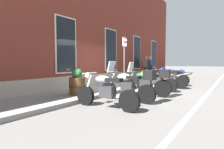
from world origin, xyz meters
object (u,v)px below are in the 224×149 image
(motorcycle_green_touring, at_px, (147,82))
(motorcycle_black_sport, at_px, (166,77))
(parking_sign, at_px, (124,54))
(pedestrian_blue_top, at_px, (150,66))
(motorcycle_orange_sport, at_px, (154,79))
(motorcycle_silver_touring, at_px, (129,85))
(pedestrian_tan_coat, at_px, (146,66))
(motorcycle_grey_naked, at_px, (105,91))
(motorcycle_blue_sport, at_px, (170,75))
(barrel_planter, at_px, (77,83))

(motorcycle_green_touring, relative_size, motorcycle_black_sport, 1.04)
(parking_sign, bearing_deg, pedestrian_blue_top, 6.07)
(motorcycle_black_sport, relative_size, parking_sign, 0.83)
(motorcycle_orange_sport, bearing_deg, motorcycle_silver_touring, -176.11)
(pedestrian_blue_top, bearing_deg, pedestrian_tan_coat, 36.40)
(motorcycle_grey_naked, height_order, pedestrian_blue_top, pedestrian_blue_top)
(motorcycle_grey_naked, bearing_deg, motorcycle_blue_sport, 0.52)
(motorcycle_silver_touring, bearing_deg, motorcycle_orange_sport, 3.89)
(motorcycle_grey_naked, relative_size, motorcycle_blue_sport, 1.05)
(motorcycle_green_touring, bearing_deg, parking_sign, 54.15)
(motorcycle_silver_touring, xyz_separation_m, motorcycle_blue_sport, (5.48, 0.19, 0.01))
(barrel_planter, bearing_deg, pedestrian_tan_coat, 6.27)
(motorcycle_grey_naked, xyz_separation_m, motorcycle_blue_sport, (6.72, 0.06, 0.09))
(motorcycle_silver_touring, height_order, pedestrian_blue_top, pedestrian_blue_top)
(motorcycle_grey_naked, bearing_deg, parking_sign, 22.05)
(motorcycle_orange_sport, height_order, motorcycle_blue_sport, motorcycle_blue_sport)
(motorcycle_black_sport, height_order, pedestrian_tan_coat, pedestrian_tan_coat)
(motorcycle_orange_sport, xyz_separation_m, parking_sign, (-0.21, 1.50, 1.19))
(motorcycle_orange_sport, bearing_deg, motorcycle_blue_sport, 0.05)
(motorcycle_silver_touring, relative_size, pedestrian_tan_coat, 1.26)
(motorcycle_grey_naked, distance_m, parking_sign, 4.34)
(motorcycle_orange_sport, xyz_separation_m, barrel_planter, (-3.35, 1.73, 0.00))
(motorcycle_grey_naked, xyz_separation_m, motorcycle_orange_sport, (4.07, 0.06, 0.05))
(motorcycle_orange_sport, bearing_deg, parking_sign, 97.97)
(motorcycle_green_touring, xyz_separation_m, parking_sign, (1.28, 1.77, 1.17))
(motorcycle_blue_sport, bearing_deg, motorcycle_orange_sport, -179.95)
(pedestrian_blue_top, relative_size, pedestrian_tan_coat, 0.97)
(motorcycle_silver_touring, bearing_deg, pedestrian_blue_top, 16.82)
(motorcycle_silver_touring, bearing_deg, motorcycle_black_sport, 0.39)
(motorcycle_grey_naked, distance_m, motorcycle_silver_touring, 1.24)
(pedestrian_blue_top, bearing_deg, barrel_planter, -178.05)
(motorcycle_orange_sport, bearing_deg, motorcycle_grey_naked, -179.17)
(pedestrian_blue_top, xyz_separation_m, parking_sign, (-4.61, -0.49, 0.67))
(motorcycle_silver_touring, bearing_deg, motorcycle_blue_sport, 2.04)
(pedestrian_tan_coat, bearing_deg, motorcycle_grey_naked, -163.74)
(motorcycle_black_sport, relative_size, pedestrian_blue_top, 1.24)
(motorcycle_grey_naked, height_order, pedestrian_tan_coat, pedestrian_tan_coat)
(motorcycle_green_touring, xyz_separation_m, pedestrian_tan_coat, (6.82, 2.95, 0.53))
(motorcycle_grey_naked, xyz_separation_m, parking_sign, (3.86, 1.56, 1.24))
(parking_sign, height_order, barrel_planter, parking_sign)
(motorcycle_black_sport, distance_m, pedestrian_tan_coat, 5.01)
(motorcycle_silver_touring, bearing_deg, pedestrian_tan_coat, 19.40)
(motorcycle_orange_sport, relative_size, barrel_planter, 2.10)
(motorcycle_orange_sport, distance_m, barrel_planter, 3.77)
(pedestrian_blue_top, distance_m, barrel_planter, 7.77)
(motorcycle_black_sport, relative_size, pedestrian_tan_coat, 1.21)
(motorcycle_blue_sport, bearing_deg, pedestrian_tan_coat, 44.97)
(pedestrian_tan_coat, bearing_deg, motorcycle_green_touring, -156.62)
(motorcycle_black_sport, height_order, barrel_planter, barrel_planter)
(motorcycle_orange_sport, relative_size, motorcycle_blue_sport, 1.00)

